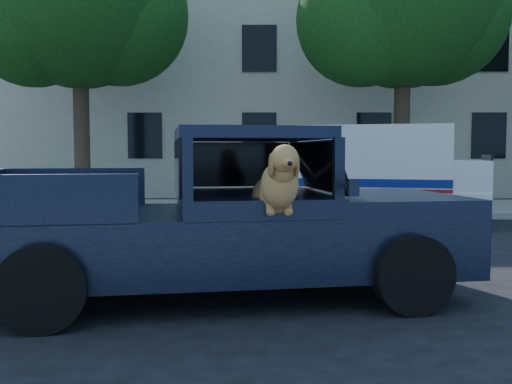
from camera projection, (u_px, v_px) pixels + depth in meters
ground at (172, 292)px, 6.59m from camera, size 120.00×120.00×0.00m
far_sidewalk at (223, 208)px, 15.76m from camera, size 60.00×4.00×0.15m
lane_stripes at (316, 245)px, 9.97m from camera, size 21.60×0.14×0.01m
street_tree_left at (80, 5)px, 15.82m from camera, size 6.00×5.20×8.60m
street_tree_mid at (405, 4)px, 15.76m from camera, size 6.00×5.20×8.60m
building_main at (309, 80)px, 22.72m from camera, size 26.00×6.00×9.00m
pickup_truck at (218, 241)px, 6.35m from camera, size 5.51×3.02×1.88m
mail_truck at (387, 181)px, 12.96m from camera, size 4.38×2.90×2.21m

